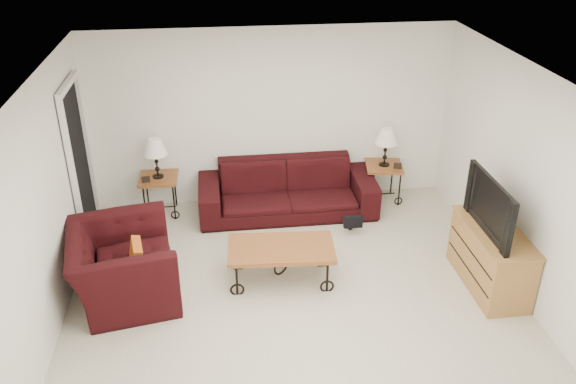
{
  "coord_description": "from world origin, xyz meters",
  "views": [
    {
      "loc": [
        -0.76,
        -5.25,
        4.11
      ],
      "look_at": [
        0.0,
        0.7,
        1.0
      ],
      "focal_mm": 36.94,
      "sensor_mm": 36.0,
      "label": 1
    }
  ],
  "objects_px": {
    "coffee_table": "(281,263)",
    "armchair": "(123,265)",
    "tv_stand": "(491,258)",
    "side_table_left": "(160,195)",
    "backpack": "(351,214)",
    "lamp_right": "(386,147)",
    "lamp_left": "(156,158)",
    "television": "(499,206)",
    "side_table_right": "(383,183)",
    "sofa": "(287,189)"
  },
  "relations": [
    {
      "from": "sofa",
      "to": "lamp_left",
      "type": "bearing_deg",
      "value": 174.16
    },
    {
      "from": "tv_stand",
      "to": "lamp_left",
      "type": "bearing_deg",
      "value": 150.38
    },
    {
      "from": "sofa",
      "to": "armchair",
      "type": "distance_m",
      "value": 2.65
    },
    {
      "from": "armchair",
      "to": "television",
      "type": "height_order",
      "value": "television"
    },
    {
      "from": "coffee_table",
      "to": "tv_stand",
      "type": "height_order",
      "value": "tv_stand"
    },
    {
      "from": "television",
      "to": "backpack",
      "type": "distance_m",
      "value": 2.05
    },
    {
      "from": "side_table_right",
      "to": "coffee_table",
      "type": "xyz_separation_m",
      "value": [
        -1.7,
        -1.79,
        -0.05
      ]
    },
    {
      "from": "coffee_table",
      "to": "armchair",
      "type": "xyz_separation_m",
      "value": [
        -1.76,
        -0.08,
        0.18
      ]
    },
    {
      "from": "sofa",
      "to": "lamp_left",
      "type": "distance_m",
      "value": 1.84
    },
    {
      "from": "sofa",
      "to": "side_table_right",
      "type": "relative_size",
      "value": 4.37
    },
    {
      "from": "television",
      "to": "lamp_right",
      "type": "bearing_deg",
      "value": -163.82
    },
    {
      "from": "coffee_table",
      "to": "tv_stand",
      "type": "bearing_deg",
      "value": -9.32
    },
    {
      "from": "side_table_left",
      "to": "backpack",
      "type": "bearing_deg",
      "value": -17.31
    },
    {
      "from": "sofa",
      "to": "armchair",
      "type": "xyz_separation_m",
      "value": [
        -2.03,
        -1.69,
        0.05
      ]
    },
    {
      "from": "television",
      "to": "sofa",
      "type": "bearing_deg",
      "value": -134.23
    },
    {
      "from": "lamp_left",
      "to": "tv_stand",
      "type": "xyz_separation_m",
      "value": [
        3.83,
        -2.18,
        -0.48
      ]
    },
    {
      "from": "lamp_left",
      "to": "television",
      "type": "bearing_deg",
      "value": -29.75
    },
    {
      "from": "lamp_right",
      "to": "tv_stand",
      "type": "distance_m",
      "value": 2.32
    },
    {
      "from": "television",
      "to": "side_table_left",
      "type": "bearing_deg",
      "value": -119.75
    },
    {
      "from": "armchair",
      "to": "backpack",
      "type": "relative_size",
      "value": 2.56
    },
    {
      "from": "side_table_right",
      "to": "television",
      "type": "xyz_separation_m",
      "value": [
        0.63,
        -2.18,
        0.76
      ]
    },
    {
      "from": "tv_stand",
      "to": "coffee_table",
      "type": "bearing_deg",
      "value": 170.68
    },
    {
      "from": "armchair",
      "to": "tv_stand",
      "type": "height_order",
      "value": "armchair"
    },
    {
      "from": "side_table_left",
      "to": "lamp_left",
      "type": "relative_size",
      "value": 1.0
    },
    {
      "from": "lamp_left",
      "to": "television",
      "type": "relative_size",
      "value": 0.52
    },
    {
      "from": "side_table_left",
      "to": "side_table_right",
      "type": "height_order",
      "value": "side_table_left"
    },
    {
      "from": "coffee_table",
      "to": "television",
      "type": "bearing_deg",
      "value": -9.4
    },
    {
      "from": "lamp_left",
      "to": "coffee_table",
      "type": "height_order",
      "value": "lamp_left"
    },
    {
      "from": "side_table_right",
      "to": "armchair",
      "type": "xyz_separation_m",
      "value": [
        -3.45,
        -1.87,
        0.13
      ]
    },
    {
      "from": "tv_stand",
      "to": "armchair",
      "type": "bearing_deg",
      "value": 175.74
    },
    {
      "from": "backpack",
      "to": "coffee_table",
      "type": "bearing_deg",
      "value": -151.9
    },
    {
      "from": "side_table_left",
      "to": "armchair",
      "type": "distance_m",
      "value": 1.9
    },
    {
      "from": "lamp_right",
      "to": "coffee_table",
      "type": "height_order",
      "value": "lamp_right"
    },
    {
      "from": "lamp_right",
      "to": "coffee_table",
      "type": "relative_size",
      "value": 0.46
    },
    {
      "from": "coffee_table",
      "to": "backpack",
      "type": "bearing_deg",
      "value": 43.69
    },
    {
      "from": "side_table_right",
      "to": "armchair",
      "type": "height_order",
      "value": "armchair"
    },
    {
      "from": "coffee_table",
      "to": "backpack",
      "type": "height_order",
      "value": "backpack"
    },
    {
      "from": "armchair",
      "to": "coffee_table",
      "type": "bearing_deg",
      "value": -97.45
    },
    {
      "from": "side_table_right",
      "to": "lamp_right",
      "type": "relative_size",
      "value": 1.0
    },
    {
      "from": "lamp_right",
      "to": "tv_stand",
      "type": "relative_size",
      "value": 0.46
    },
    {
      "from": "sofa",
      "to": "television",
      "type": "bearing_deg",
      "value": -44.23
    },
    {
      "from": "sofa",
      "to": "side_table_left",
      "type": "xyz_separation_m",
      "value": [
        -1.76,
        0.18,
        -0.07
      ]
    },
    {
      "from": "coffee_table",
      "to": "tv_stand",
      "type": "xyz_separation_m",
      "value": [
        2.35,
        -0.39,
        0.14
      ]
    },
    {
      "from": "sofa",
      "to": "coffee_table",
      "type": "relative_size",
      "value": 2.02
    },
    {
      "from": "sofa",
      "to": "side_table_left",
      "type": "height_order",
      "value": "sofa"
    },
    {
      "from": "backpack",
      "to": "sofa",
      "type": "bearing_deg",
      "value": 126.22
    },
    {
      "from": "television",
      "to": "tv_stand",
      "type": "bearing_deg",
      "value": 90.0
    },
    {
      "from": "lamp_right",
      "to": "tv_stand",
      "type": "xyz_separation_m",
      "value": [
        0.65,
        -2.18,
        -0.48
      ]
    },
    {
      "from": "side_table_right",
      "to": "lamp_left",
      "type": "distance_m",
      "value": 3.23
    },
    {
      "from": "side_table_left",
      "to": "lamp_right",
      "type": "xyz_separation_m",
      "value": [
        3.18,
        0.0,
        0.56
      ]
    }
  ]
}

